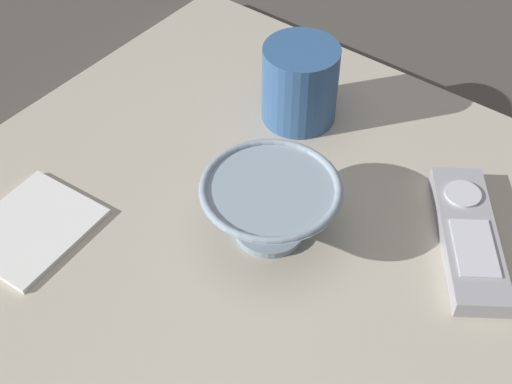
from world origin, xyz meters
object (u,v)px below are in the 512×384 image
(cereal_bowl, at_px, (270,206))
(tv_remote_near, at_px, (468,236))
(coffee_mug, at_px, (300,84))
(folded_napkin, at_px, (31,228))

(cereal_bowl, bearing_deg, tv_remote_near, 33.12)
(coffee_mug, xyz_separation_m, folded_napkin, (-0.11, -0.32, -0.05))
(cereal_bowl, bearing_deg, folded_napkin, -143.02)
(folded_napkin, bearing_deg, cereal_bowl, 36.98)
(cereal_bowl, xyz_separation_m, tv_remote_near, (0.17, 0.11, -0.03))
(folded_napkin, bearing_deg, coffee_mug, 70.26)
(coffee_mug, distance_m, folded_napkin, 0.34)
(tv_remote_near, height_order, folded_napkin, tv_remote_near)
(cereal_bowl, height_order, folded_napkin, cereal_bowl)
(cereal_bowl, distance_m, coffee_mug, 0.19)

